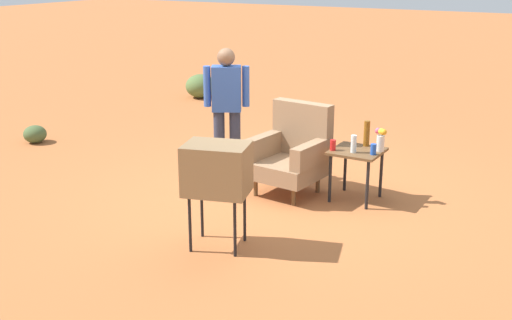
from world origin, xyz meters
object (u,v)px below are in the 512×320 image
Objects in this scene: bottle_short_clear at (354,144)px; soda_can_red at (333,145)px; tv_on_stand at (217,170)px; person_standing at (227,105)px; bottle_tall_amber at (367,133)px; flower_vase at (381,138)px; armchair at (292,152)px; side_table at (357,157)px; soda_can_blue at (373,149)px.

soda_can_red is at bearing -172.04° from bottle_short_clear.
person_standing is at bearing 119.94° from tv_on_stand.
soda_can_red is 0.41× the size of bottle_tall_amber.
armchair is at bearing -167.25° from flower_vase.
soda_can_red is (-0.24, -0.15, 0.15)m from side_table.
bottle_short_clear is (0.24, 0.03, 0.04)m from soda_can_red.
bottle_short_clear reaches higher than side_table.
soda_can_red is (0.44, 1.71, -0.12)m from tv_on_stand.
bottle_tall_amber is at bearing 123.51° from soda_can_blue.
bottle_tall_amber is (0.26, 0.36, 0.09)m from soda_can_red.
side_table is at bearing -159.78° from flower_vase.
bottle_tall_amber is (0.03, 0.21, 0.24)m from side_table.
flower_vase is at bearing 39.98° from bottle_short_clear.
bottle_short_clear is 0.75× the size of flower_vase.
soda_can_blue is at bearing 3.43° from armchair.
side_table is 1.99× the size of bottle_tall_amber.
person_standing is at bearing 176.87° from bottle_short_clear.
bottle_tall_amber is at bearing 24.06° from armchair.
flower_vase is (0.24, 0.20, 0.05)m from bottle_short_clear.
bottle_tall_amber is at bearing 82.89° from side_table.
armchair reaches higher than side_table.
bottle_short_clear is (-0.00, -0.11, 0.19)m from side_table.
tv_on_stand is 3.43× the size of bottle_tall_amber.
tv_on_stand is at bearing -116.76° from soda_can_blue.
tv_on_stand reaches higher than bottle_tall_amber.
soda_can_blue is 0.36m from bottle_tall_amber.
soda_can_red is 0.24m from bottle_short_clear.
armchair is at bearing 92.55° from tv_on_stand.
flower_vase is (0.24, 0.09, 0.23)m from side_table.
side_table is 0.28m from soda_can_blue.
bottle_tall_amber reaches higher than soda_can_blue.
side_table is 0.32m from bottle_tall_amber.
side_table is at bearing 10.27° from armchair.
armchair is at bearing -176.57° from soda_can_blue.
flower_vase is (1.00, 0.23, 0.25)m from armchair.
side_table is at bearing 69.94° from tv_on_stand.
flower_vase is (0.48, 0.24, 0.09)m from soda_can_red.
soda_can_red is at bearing -1.10° from armchair.
tv_on_stand is at bearing -87.45° from armchair.
soda_can_red is at bearing -148.22° from side_table.
side_table is at bearing 0.63° from person_standing.
soda_can_blue is 1.00× the size of soda_can_red.
armchair is 0.99m from soda_can_blue.
bottle_tall_amber is at bearing 85.00° from bottle_short_clear.
armchair reaches higher than bottle_tall_amber.
soda_can_blue is 0.19m from flower_vase.
tv_on_stand is at bearing -108.81° from bottle_tall_amber.
soda_can_red reaches higher than side_table.
soda_can_blue is at bearing -1.74° from person_standing.
tv_on_stand is (0.08, -1.72, 0.28)m from armchair.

